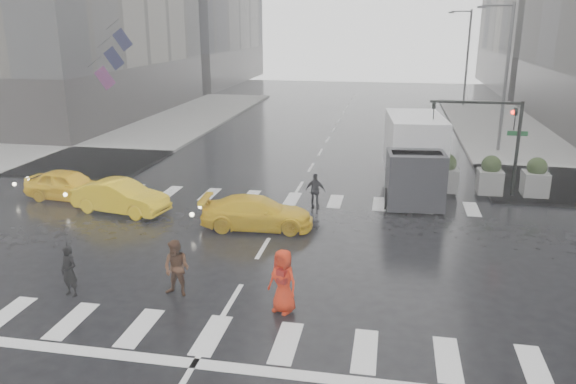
% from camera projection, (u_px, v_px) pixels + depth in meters
% --- Properties ---
extents(ground, '(120.00, 120.00, 0.00)m').
position_uv_depth(ground, '(263.00, 248.00, 20.33)').
color(ground, black).
rests_on(ground, ground).
extents(sidewalk_nw, '(35.00, 35.00, 0.15)m').
position_uv_depth(sidewalk_nw, '(53.00, 135.00, 40.20)').
color(sidewalk_nw, slate).
rests_on(sidewalk_nw, ground).
extents(road_markings, '(18.00, 48.00, 0.01)m').
position_uv_depth(road_markings, '(263.00, 248.00, 20.33)').
color(road_markings, silver).
rests_on(road_markings, ground).
extents(traffic_signal_pole, '(4.45, 0.42, 4.50)m').
position_uv_depth(traffic_signal_pole, '(496.00, 129.00, 25.34)').
color(traffic_signal_pole, black).
rests_on(traffic_signal_pole, ground).
extents(street_lamp_near, '(2.15, 0.22, 9.00)m').
position_uv_depth(street_lamp_near, '(504.00, 72.00, 33.91)').
color(street_lamp_near, '#59595B').
rests_on(street_lamp_near, ground).
extents(street_lamp_far, '(2.15, 0.22, 9.00)m').
position_uv_depth(street_lamp_far, '(466.00, 54.00, 52.71)').
color(street_lamp_far, '#59595B').
rests_on(street_lamp_far, ground).
extents(planter_west, '(1.10, 1.10, 1.80)m').
position_uv_depth(planter_west, '(446.00, 174.00, 26.52)').
color(planter_west, slate).
rests_on(planter_west, ground).
extents(planter_mid, '(1.10, 1.10, 1.80)m').
position_uv_depth(planter_mid, '(490.00, 176.00, 26.17)').
color(planter_mid, slate).
rests_on(planter_mid, ground).
extents(planter_east, '(1.10, 1.10, 1.80)m').
position_uv_depth(planter_east, '(536.00, 178.00, 25.82)').
color(planter_east, slate).
rests_on(planter_east, ground).
extents(flag_cluster, '(2.87, 3.06, 4.69)m').
position_uv_depth(flag_cluster, '(110.00, 55.00, 38.75)').
color(flag_cluster, '#59595B').
rests_on(flag_cluster, ground).
extents(pedestrian_black, '(1.20, 1.22, 2.43)m').
position_uv_depth(pedestrian_black, '(66.00, 244.00, 16.37)').
color(pedestrian_black, black).
rests_on(pedestrian_black, ground).
extents(pedestrian_brown, '(0.94, 0.78, 1.74)m').
position_uv_depth(pedestrian_brown, '(177.00, 268.00, 16.61)').
color(pedestrian_brown, '#4B2C1A').
rests_on(pedestrian_brown, ground).
extents(pedestrian_orange, '(1.08, 0.93, 1.86)m').
position_uv_depth(pedestrian_orange, '(283.00, 281.00, 15.66)').
color(pedestrian_orange, red).
rests_on(pedestrian_orange, ground).
extents(pedestrian_far_a, '(0.96, 0.65, 1.54)m').
position_uv_depth(pedestrian_far_a, '(315.00, 191.00, 24.60)').
color(pedestrian_far_a, black).
rests_on(pedestrian_far_a, ground).
extents(pedestrian_far_b, '(1.18, 0.96, 1.60)m').
position_uv_depth(pedestrian_far_b, '(411.00, 181.00, 26.03)').
color(pedestrian_far_b, black).
rests_on(pedestrian_far_b, ground).
extents(taxi_front, '(4.24, 2.09, 1.39)m').
position_uv_depth(taxi_front, '(69.00, 185.00, 25.72)').
color(taxi_front, yellow).
rests_on(taxi_front, ground).
extents(taxi_mid, '(4.40, 2.21, 1.38)m').
position_uv_depth(taxi_mid, '(121.00, 197.00, 23.98)').
color(taxi_mid, yellow).
rests_on(taxi_mid, ground).
extents(taxi_rear, '(4.04, 2.13, 1.28)m').
position_uv_depth(taxi_rear, '(257.00, 213.00, 22.15)').
color(taxi_rear, yellow).
rests_on(taxi_rear, ground).
extents(box_truck, '(2.52, 6.72, 3.57)m').
position_uv_depth(box_truck, '(414.00, 154.00, 26.38)').
color(box_truck, white).
rests_on(box_truck, ground).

